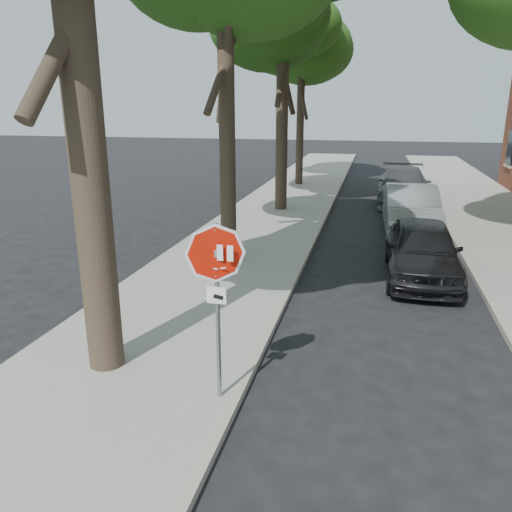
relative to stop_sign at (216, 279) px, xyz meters
The scene contains 11 objects.
ground 2.07m from the stop_sign, ahead, with size 120.00×120.00×0.00m, color black.
sidewalk_left 12.31m from the stop_sign, 98.51° to the left, with size 4.00×55.00×0.12m, color gray.
sidewalk_right 13.89m from the stop_sign, 60.88° to the left, with size 4.00×55.00×0.12m, color gray.
curb_left 12.17m from the stop_sign, 88.81° to the left, with size 0.12×55.00×0.13m, color #9E9384.
curb_right 13.03m from the stop_sign, 68.86° to the left, with size 0.12×55.00×0.13m, color #9E9384.
stop_sign is the anchor object (origin of this frame).
tree_mid_b 15.48m from the stop_sign, 96.95° to the left, with size 5.88×5.46×10.36m.
tree_far 21.88m from the stop_sign, 95.46° to the left, with size 5.29×4.91×9.33m.
car_a 7.47m from the stop_sign, 63.41° to the left, with size 1.75×4.34×1.48m, color black.
car_b 12.01m from the stop_sign, 73.97° to the left, with size 1.69×4.85×1.60m, color #93949A.
car_c 17.31m from the stop_sign, 78.99° to the left, with size 2.23×5.48×1.59m, color #48484D.
Camera 1 is at (1.29, -6.13, 4.21)m, focal length 35.00 mm.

